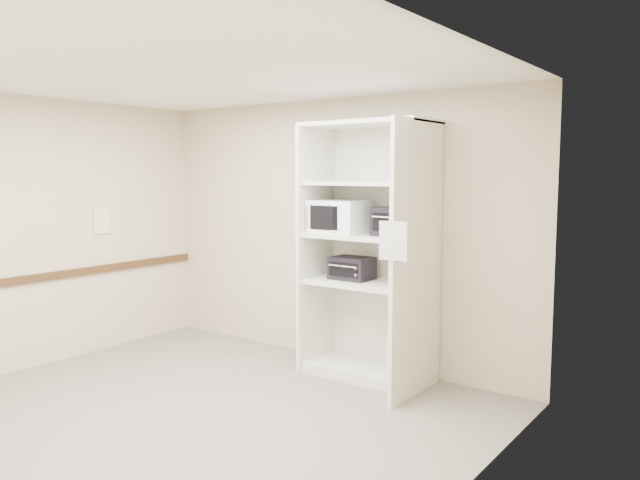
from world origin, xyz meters
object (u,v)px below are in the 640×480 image
Objects in this scene: toaster_oven_lower at (352,268)px; toaster_oven_upper at (401,222)px; shelving_unit at (372,260)px; microwave at (340,217)px.

toaster_oven_upper is at bearing 1.44° from toaster_oven_lower.
toaster_oven_upper is (0.28, 0.04, 0.37)m from shelving_unit.
microwave is 0.51m from toaster_oven_lower.
shelving_unit is 0.53m from microwave.
shelving_unit is at bearing -5.93° from toaster_oven_lower.
shelving_unit is 6.20× the size of toaster_oven_lower.
microwave is at bearing -167.36° from toaster_oven_upper.
shelving_unit is 0.27m from toaster_oven_lower.
toaster_oven_lower is (-0.52, -0.01, -0.47)m from toaster_oven_upper.
microwave is 1.14× the size of toaster_oven_upper.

